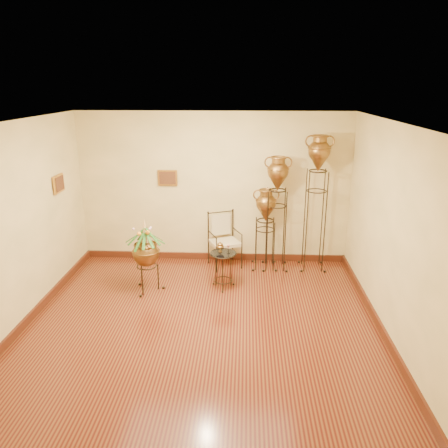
{
  "coord_description": "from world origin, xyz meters",
  "views": [
    {
      "loc": [
        0.59,
        -5.37,
        3.27
      ],
      "look_at": [
        0.25,
        1.3,
        1.1
      ],
      "focal_mm": 35.0,
      "sensor_mm": 36.0,
      "label": 1
    }
  ],
  "objects_px": {
    "amphora_mid": "(276,213)",
    "side_table": "(223,269)",
    "armchair": "(225,241)",
    "planter_urn": "(146,250)",
    "amphora_tall": "(316,202)"
  },
  "relations": [
    {
      "from": "amphora_mid",
      "to": "side_table",
      "type": "bearing_deg",
      "value": -135.91
    },
    {
      "from": "planter_urn",
      "to": "armchair",
      "type": "distance_m",
      "value": 1.64
    },
    {
      "from": "side_table",
      "to": "amphora_tall",
      "type": "bearing_deg",
      "value": 29.42
    },
    {
      "from": "planter_urn",
      "to": "side_table",
      "type": "distance_m",
      "value": 1.3
    },
    {
      "from": "armchair",
      "to": "amphora_tall",
      "type": "bearing_deg",
      "value": -23.49
    },
    {
      "from": "amphora_tall",
      "to": "amphora_mid",
      "type": "height_order",
      "value": "amphora_tall"
    },
    {
      "from": "amphora_mid",
      "to": "planter_urn",
      "type": "relative_size",
      "value": 1.65
    },
    {
      "from": "armchair",
      "to": "side_table",
      "type": "bearing_deg",
      "value": -112.52
    },
    {
      "from": "amphora_tall",
      "to": "planter_urn",
      "type": "bearing_deg",
      "value": -159.21
    },
    {
      "from": "armchair",
      "to": "side_table",
      "type": "height_order",
      "value": "armchair"
    },
    {
      "from": "armchair",
      "to": "planter_urn",
      "type": "bearing_deg",
      "value": -162.09
    },
    {
      "from": "planter_urn",
      "to": "side_table",
      "type": "bearing_deg",
      "value": 8.06
    },
    {
      "from": "amphora_mid",
      "to": "side_table",
      "type": "distance_m",
      "value": 1.46
    },
    {
      "from": "amphora_tall",
      "to": "planter_urn",
      "type": "distance_m",
      "value": 3.07
    },
    {
      "from": "amphora_mid",
      "to": "side_table",
      "type": "xyz_separation_m",
      "value": [
        -0.91,
        -0.88,
        -0.73
      ]
    }
  ]
}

